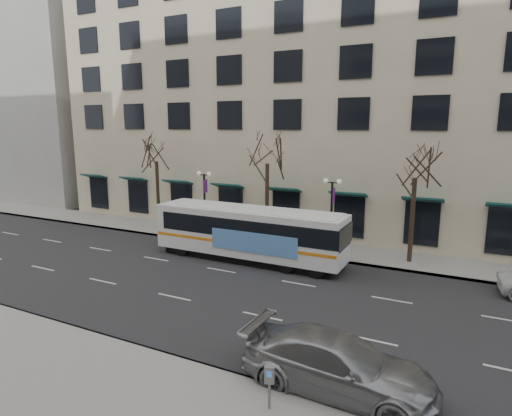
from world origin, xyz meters
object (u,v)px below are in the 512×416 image
Objects in this scene: tree_far_mid at (267,150)px; lamp_post_right at (332,213)px; silver_car at (338,364)px; tree_far_right at (416,162)px; pay_station at (269,378)px; city_bus at (250,232)px; tree_far_left at (156,150)px; lamp_post_left at (205,201)px.

tree_far_mid is 6.41m from lamp_post_right.
tree_far_mid is 1.33× the size of silver_car.
tree_far_right reaches higher than pay_station.
tree_far_right is 0.63× the size of city_bus.
pay_station is at bearing 145.28° from silver_car.
lamp_post_right is (-4.99, -0.60, -3.48)m from tree_far_right.
tree_far_left is 15.48m from lamp_post_right.
tree_far_right reaches higher than lamp_post_right.
tree_far_left is 0.98× the size of tree_far_mid.
tree_far_right is 1.55× the size of lamp_post_right.
city_bus is at bearing -157.13° from tree_far_right.
city_bus is at bearing -142.56° from lamp_post_right.
tree_far_mid reaches higher than pay_station.
tree_far_mid is 6.42m from city_bus.
tree_far_mid is (10.00, 0.00, 0.21)m from tree_far_left.
tree_far_left is 0.66× the size of city_bus.
lamp_post_right is at bearing -6.83° from tree_far_mid.
silver_car is at bearing -72.20° from lamp_post_right.
lamp_post_left reaches higher than silver_car.
tree_far_right is 6.11m from lamp_post_right.
pay_station is at bearing -51.46° from lamp_post_left.
pay_station is (8.11, -17.04, -5.75)m from tree_far_mid.
lamp_post_left reaches higher than pay_station.
tree_far_left reaches higher than pay_station.
tree_far_right is at bearing 6.85° from lamp_post_right.
tree_far_mid is 1.06× the size of tree_far_right.
lamp_post_right is 0.81× the size of silver_car.
tree_far_mid is 6.40m from lamp_post_left.
lamp_post_right reaches higher than city_bus.
tree_far_left reaches higher than lamp_post_right.
tree_far_left is 25.37m from silver_car.
tree_far_mid reaches higher than tree_far_right.
pay_station is (3.10, -16.44, -1.79)m from lamp_post_right.
pay_station is (-1.53, -2.04, 0.23)m from silver_car.
tree_far_right is 5.79× the size of pay_station.
tree_far_mid is at bearing 34.78° from silver_car.
tree_far_right reaches higher than city_bus.
tree_far_right is at bearing 0.00° from tree_far_left.
tree_far_mid is 6.14× the size of pay_station.
silver_car is at bearing 35.24° from pay_station.
tree_far_left is 1.60× the size of lamp_post_left.
tree_far_mid reaches higher than lamp_post_left.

